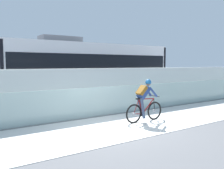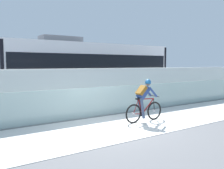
% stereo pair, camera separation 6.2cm
% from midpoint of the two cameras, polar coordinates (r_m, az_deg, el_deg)
% --- Properties ---
extents(ground_plane, '(200.00, 200.00, 0.00)m').
position_cam_midpoint_polar(ground_plane, '(8.67, 0.50, -9.81)').
color(ground_plane, slate).
extents(bike_path_deck, '(32.00, 3.20, 0.01)m').
position_cam_midpoint_polar(bike_path_deck, '(8.67, 0.50, -9.77)').
color(bike_path_deck, silver).
rests_on(bike_path_deck, ground).
extents(glass_parapet, '(32.00, 0.05, 1.22)m').
position_cam_midpoint_polar(glass_parapet, '(10.09, -5.51, -4.21)').
color(glass_parapet, '#ADC6C1').
rests_on(glass_parapet, ground).
extents(concrete_barrier_wall, '(32.00, 0.36, 1.97)m').
position_cam_midpoint_polar(concrete_barrier_wall, '(11.64, -9.79, -1.19)').
color(concrete_barrier_wall, white).
rests_on(concrete_barrier_wall, ground).
extents(tram_rail_near, '(32.00, 0.08, 0.01)m').
position_cam_midpoint_polar(tram_rail_near, '(14.05, -13.95, -4.29)').
color(tram_rail_near, '#595654').
rests_on(tram_rail_near, ground).
extents(tram_rail_far, '(32.00, 0.08, 0.01)m').
position_cam_midpoint_polar(tram_rail_far, '(15.39, -15.81, -3.54)').
color(tram_rail_far, '#595654').
rests_on(tram_rail_far, ground).
extents(tram, '(11.06, 2.54, 3.81)m').
position_cam_midpoint_polar(tram, '(15.71, -5.30, 3.70)').
color(tram, silver).
rests_on(tram, ground).
extents(cyclist_on_bike, '(1.77, 0.58, 1.61)m').
position_cam_midpoint_polar(cyclist_on_bike, '(9.34, 7.40, -3.78)').
color(cyclist_on_bike, black).
rests_on(cyclist_on_bike, ground).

